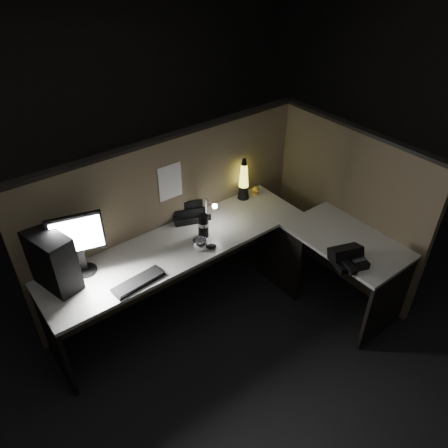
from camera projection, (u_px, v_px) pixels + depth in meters
floor at (238, 340)px, 3.70m from camera, size 6.00×6.00×0.00m
room_shell at (242, 172)px, 2.75m from camera, size 6.00×6.00×6.00m
partition_back at (173, 217)px, 3.85m from camera, size 2.66×0.06×1.50m
partition_right at (345, 208)px, 3.98m from camera, size 0.06×1.66×1.50m
desk at (236, 264)px, 3.61m from camera, size 2.60×1.60×0.73m
pc_tower at (50, 259)px, 3.09m from camera, size 0.29×0.46×0.44m
monitor at (78, 239)px, 3.15m from camera, size 0.39×0.17×0.50m
keyboard at (138, 282)px, 3.21m from camera, size 0.41×0.17×0.02m
mouse at (211, 246)px, 3.53m from camera, size 0.10×0.08×0.03m
clip_lamp at (210, 210)px, 3.75m from camera, size 0.04×0.18×0.23m
organizer at (188, 212)px, 3.87m from camera, size 0.36×0.34×0.22m
lava_lamp at (244, 182)px, 4.05m from camera, size 0.11×0.11×0.41m
travel_mug at (203, 226)px, 3.61m from camera, size 0.09×0.09×0.20m
steel_mug at (200, 245)px, 3.50m from camera, size 0.15×0.15×0.10m
figurine at (256, 190)px, 4.17m from camera, size 0.06×0.06×0.06m
pinned_paper at (170, 182)px, 3.60m from camera, size 0.22×0.00×0.31m
desk_phone at (347, 257)px, 3.36m from camera, size 0.30×0.30×0.15m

